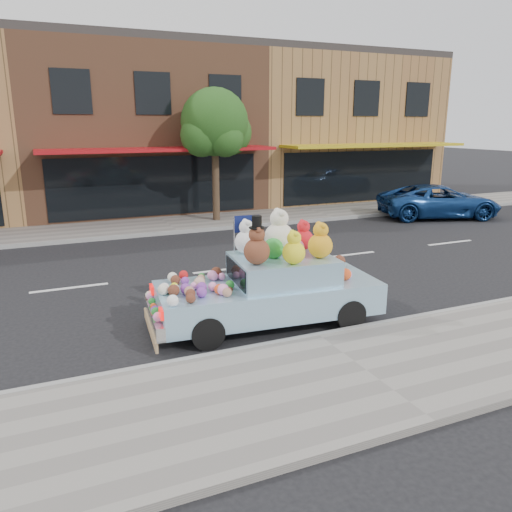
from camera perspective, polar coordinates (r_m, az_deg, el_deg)
ground at (r=13.63m, az=-3.57°, el=-1.57°), size 120.00×120.00×0.00m
near_sidewalk at (r=8.22m, az=12.50°, el=-12.97°), size 60.00×3.00×0.12m
far_sidewalk at (r=19.69m, az=-10.05°, el=3.54°), size 60.00×3.00×0.12m
near_kerb at (r=9.34m, az=7.09°, el=-9.16°), size 60.00×0.12×0.13m
far_kerb at (r=18.26m, az=-8.93°, el=2.72°), size 60.00×0.12×0.13m
storefront_mid at (r=24.68m, az=-13.52°, el=13.99°), size 10.00×9.80×7.30m
storefront_right at (r=28.24m, az=7.51°, el=14.32°), size 10.00×9.80×7.30m
street_tree at (r=19.93m, az=-4.72°, el=14.36°), size 3.00×2.70×5.22m
car_blue at (r=22.50m, az=20.21°, el=5.89°), size 5.45×3.72×1.39m
art_car at (r=9.78m, az=1.55°, el=-3.26°), size 4.62×2.14×2.26m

